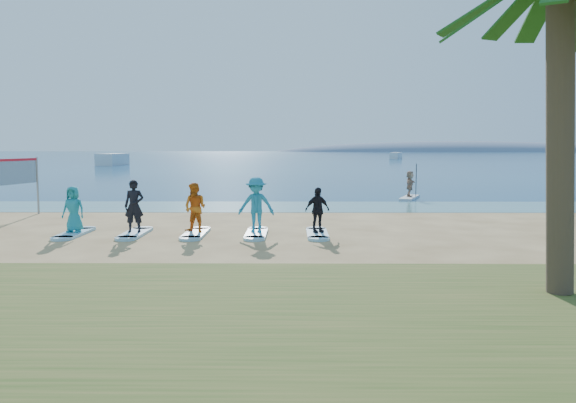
{
  "coord_description": "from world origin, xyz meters",
  "views": [
    {
      "loc": [
        1.42,
        -17.09,
        2.99
      ],
      "look_at": [
        1.27,
        2.0,
        1.1
      ],
      "focal_mm": 35.0,
      "sensor_mm": 36.0,
      "label": 1
    }
  ],
  "objects_px": {
    "student_2": "(195,208)",
    "surfboard_4": "(317,234)",
    "surfboard_2": "(196,233)",
    "student_1": "(134,206)",
    "paddleboard": "(410,198)",
    "surfboard_3": "(256,234)",
    "student_4": "(317,210)",
    "student_0": "(73,209)",
    "boat_offshore_a": "(113,165)",
    "surfboard_1": "(135,233)",
    "paddleboarder": "(410,184)",
    "boat_offshore_b": "(396,159)",
    "surfboard_0": "(74,233)",
    "student_3": "(256,205)"
  },
  "relations": [
    {
      "from": "boat_offshore_b",
      "to": "surfboard_2",
      "type": "bearing_deg",
      "value": -84.53
    },
    {
      "from": "paddleboarder",
      "to": "student_2",
      "type": "height_order",
      "value": "student_2"
    },
    {
      "from": "paddleboard",
      "to": "surfboard_1",
      "type": "bearing_deg",
      "value": -111.27
    },
    {
      "from": "paddleboarder",
      "to": "boat_offshore_a",
      "type": "bearing_deg",
      "value": 51.35
    },
    {
      "from": "paddleboarder",
      "to": "boat_offshore_b",
      "type": "bearing_deg",
      "value": 9.29
    },
    {
      "from": "paddleboarder",
      "to": "surfboard_3",
      "type": "xyz_separation_m",
      "value": [
        -7.91,
        -13.17,
        -0.81
      ]
    },
    {
      "from": "student_1",
      "to": "paddleboard",
      "type": "bearing_deg",
      "value": 46.6
    },
    {
      "from": "paddleboard",
      "to": "student_2",
      "type": "distance_m",
      "value": 16.54
    },
    {
      "from": "surfboard_2",
      "to": "boat_offshore_a",
      "type": "bearing_deg",
      "value": 109.86
    },
    {
      "from": "boat_offshore_b",
      "to": "surfboard_4",
      "type": "distance_m",
      "value": 116.66
    },
    {
      "from": "surfboard_1",
      "to": "surfboard_2",
      "type": "distance_m",
      "value": 2.06
    },
    {
      "from": "student_2",
      "to": "student_3",
      "type": "distance_m",
      "value": 2.06
    },
    {
      "from": "boat_offshore_a",
      "to": "student_4",
      "type": "bearing_deg",
      "value": -62.79
    },
    {
      "from": "boat_offshore_b",
      "to": "student_2",
      "type": "height_order",
      "value": "student_2"
    },
    {
      "from": "paddleboarder",
      "to": "surfboard_1",
      "type": "height_order",
      "value": "paddleboarder"
    },
    {
      "from": "student_4",
      "to": "student_0",
      "type": "bearing_deg",
      "value": 155.16
    },
    {
      "from": "student_2",
      "to": "paddleboarder",
      "type": "bearing_deg",
      "value": 76.62
    },
    {
      "from": "boat_offshore_a",
      "to": "student_2",
      "type": "relative_size",
      "value": 4.25
    },
    {
      "from": "boat_offshore_a",
      "to": "surfboard_1",
      "type": "bearing_deg",
      "value": -67.32
    },
    {
      "from": "student_1",
      "to": "surfboard_2",
      "type": "bearing_deg",
      "value": -1.0
    },
    {
      "from": "boat_offshore_b",
      "to": "surfboard_2",
      "type": "distance_m",
      "value": 117.56
    },
    {
      "from": "student_4",
      "to": "surfboard_1",
      "type": "bearing_deg",
      "value": 155.16
    },
    {
      "from": "surfboard_3",
      "to": "paddleboard",
      "type": "bearing_deg",
      "value": 59.01
    },
    {
      "from": "boat_offshore_b",
      "to": "student_2",
      "type": "distance_m",
      "value": 117.57
    },
    {
      "from": "student_2",
      "to": "surfboard_4",
      "type": "relative_size",
      "value": 0.76
    },
    {
      "from": "paddleboarder",
      "to": "surfboard_3",
      "type": "height_order",
      "value": "paddleboarder"
    },
    {
      "from": "paddleboarder",
      "to": "student_0",
      "type": "bearing_deg",
      "value": 152.32
    },
    {
      "from": "student_1",
      "to": "student_3",
      "type": "relative_size",
      "value": 0.95
    },
    {
      "from": "surfboard_0",
      "to": "student_4",
      "type": "xyz_separation_m",
      "value": [
        8.23,
        -0.0,
        0.81
      ]
    },
    {
      "from": "paddleboard",
      "to": "paddleboarder",
      "type": "xyz_separation_m",
      "value": [
        0.0,
        -0.0,
        0.79
      ]
    },
    {
      "from": "surfboard_4",
      "to": "surfboard_2",
      "type": "bearing_deg",
      "value": 180.0
    },
    {
      "from": "surfboard_3",
      "to": "student_4",
      "type": "relative_size",
      "value": 1.44
    },
    {
      "from": "student_1",
      "to": "surfboard_4",
      "type": "bearing_deg",
      "value": -1.0
    },
    {
      "from": "surfboard_0",
      "to": "student_0",
      "type": "xyz_separation_m",
      "value": [
        0.0,
        -0.0,
        0.82
      ]
    },
    {
      "from": "paddleboard",
      "to": "student_2",
      "type": "bearing_deg",
      "value": -105.99
    },
    {
      "from": "boat_offshore_a",
      "to": "surfboard_4",
      "type": "xyz_separation_m",
      "value": [
        28.85,
        -68.49,
        0.04
      ]
    },
    {
      "from": "student_0",
      "to": "surfboard_2",
      "type": "bearing_deg",
      "value": 6.76
    },
    {
      "from": "student_0",
      "to": "student_2",
      "type": "xyz_separation_m",
      "value": [
        4.12,
        0.0,
        0.06
      ]
    },
    {
      "from": "boat_offshore_a",
      "to": "boat_offshore_b",
      "type": "distance_m",
      "value": 69.61
    },
    {
      "from": "student_3",
      "to": "surfboard_1",
      "type": "bearing_deg",
      "value": -176.16
    },
    {
      "from": "student_2",
      "to": "student_4",
      "type": "bearing_deg",
      "value": 23.74
    },
    {
      "from": "paddleboarder",
      "to": "student_0",
      "type": "distance_m",
      "value": 19.28
    },
    {
      "from": "boat_offshore_b",
      "to": "surfboard_0",
      "type": "bearing_deg",
      "value": -86.46
    },
    {
      "from": "surfboard_4",
      "to": "student_0",
      "type": "bearing_deg",
      "value": -180.0
    },
    {
      "from": "surfboard_0",
      "to": "student_2",
      "type": "height_order",
      "value": "student_2"
    },
    {
      "from": "surfboard_3",
      "to": "surfboard_2",
      "type": "bearing_deg",
      "value": 180.0
    },
    {
      "from": "paddleboard",
      "to": "student_2",
      "type": "height_order",
      "value": "student_2"
    },
    {
      "from": "boat_offshore_b",
      "to": "student_4",
      "type": "distance_m",
      "value": 116.67
    },
    {
      "from": "paddleboarder",
      "to": "student_0",
      "type": "xyz_separation_m",
      "value": [
        -14.08,
        -13.17,
        0.02
      ]
    },
    {
      "from": "boat_offshore_b",
      "to": "student_2",
      "type": "bearing_deg",
      "value": -84.53
    }
  ]
}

